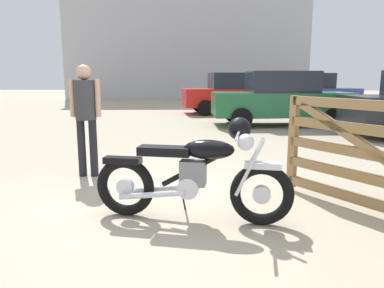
# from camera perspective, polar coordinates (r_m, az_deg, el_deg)

# --- Properties ---
(ground_plane) EXTENTS (80.00, 80.00, 0.00)m
(ground_plane) POSITION_cam_1_polar(r_m,az_deg,el_deg) (4.19, -3.29, -10.25)
(ground_plane) COLOR tan
(vintage_motorcycle) EXTENTS (2.08, 0.73, 1.07)m
(vintage_motorcycle) POSITION_cam_1_polar(r_m,az_deg,el_deg) (3.76, 0.75, -4.74)
(vintage_motorcycle) COLOR black
(vintage_motorcycle) RESTS_ON ground_plane
(bystander) EXTENTS (0.46, 0.30, 1.66)m
(bystander) POSITION_cam_1_polar(r_m,az_deg,el_deg) (5.60, -16.38, 5.30)
(bystander) COLOR black
(bystander) RESTS_ON ground_plane
(dark_sedan_left) EXTENTS (4.44, 2.48, 1.67)m
(dark_sedan_left) POSITION_cam_1_polar(r_m,az_deg,el_deg) (15.27, 6.66, 7.92)
(dark_sedan_left) COLOR black
(dark_sedan_left) RESTS_ON ground_plane
(white_estate_far) EXTENTS (4.24, 2.01, 1.67)m
(white_estate_far) POSITION_cam_1_polar(r_m,az_deg,el_deg) (16.97, 17.65, 7.74)
(white_estate_far) COLOR black
(white_estate_far) RESTS_ON ground_plane
(blue_hatchback_right) EXTENTS (4.33, 2.19, 1.67)m
(blue_hatchback_right) POSITION_cam_1_polar(r_m,az_deg,el_deg) (11.67, 13.76, 6.95)
(blue_hatchback_right) COLOR black
(blue_hatchback_right) RESTS_ON ground_plane
(industrial_building) EXTENTS (17.80, 15.14, 20.59)m
(industrial_building) POSITION_cam_1_polar(r_m,az_deg,el_deg) (31.82, -0.80, 16.75)
(industrial_building) COLOR #B2B2B7
(industrial_building) RESTS_ON ground_plane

